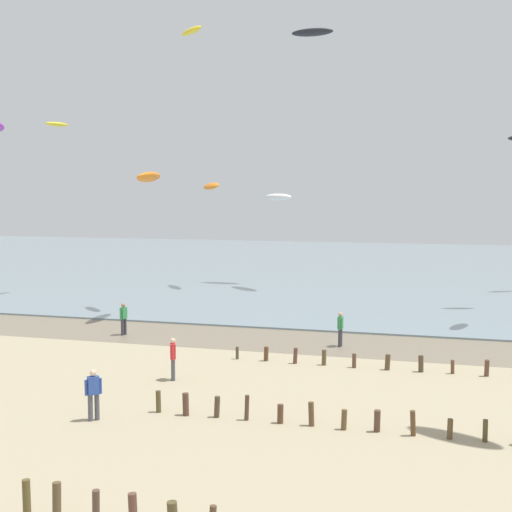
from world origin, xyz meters
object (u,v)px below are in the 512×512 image
Objects in this scene: person_nearest_camera at (340,328)px; kite_aloft_13 at (312,32)px; kite_aloft_0 at (211,186)px; person_trailing_behind at (93,393)px; kite_aloft_9 at (192,31)px; kite_aloft_7 at (278,197)px; kite_aloft_10 at (149,177)px; kite_aloft_11 at (57,124)px; person_right_flank at (173,357)px; person_far_down_beach at (124,318)px.

kite_aloft_13 is (-6.01, 23.15, 19.70)m from person_nearest_camera.
kite_aloft_13 is (7.07, 4.88, 12.49)m from kite_aloft_0.
person_trailing_behind is 27.46m from kite_aloft_9.
kite_aloft_10 is at bearing 115.40° from kite_aloft_7.
person_nearest_camera is 23.60m from kite_aloft_0.
kite_aloft_9 is 1.23× the size of kite_aloft_11.
kite_aloft_0 is 5.41m from kite_aloft_7.
kite_aloft_13 is at bearing -19.88° from kite_aloft_10.
kite_aloft_13 reaches higher than kite_aloft_10.
person_trailing_behind is 19.99m from kite_aloft_10.
kite_aloft_7 is (-2.22, 26.66, 6.36)m from person_right_flank.
kite_aloft_13 is at bearing 90.87° from person_right_flank.
kite_aloft_9 is 0.81× the size of kite_aloft_10.
person_far_down_beach and person_trailing_behind have the same top height.
kite_aloft_7 is at bearing 117.28° from kite_aloft_9.
kite_aloft_11 reaches higher than kite_aloft_10.
person_right_flank is at bearing -125.07° from person_nearest_camera.
person_trailing_behind is (-6.15, -13.21, 0.00)m from person_nearest_camera.
person_nearest_camera is at bearing 1.70° from person_far_down_beach.
person_right_flank is 28.17m from kite_aloft_0.
kite_aloft_10 is at bearing -101.79° from kite_aloft_11.
person_far_down_beach is 20.29m from kite_aloft_11.
kite_aloft_7 reaches higher than person_nearest_camera.
person_trailing_behind is at bearing -123.09° from kite_aloft_11.
person_trailing_behind is at bearing 92.05° from kite_aloft_13.
person_nearest_camera is 14.88m from kite_aloft_10.
kite_aloft_0 is 15.16m from kite_aloft_13.
kite_aloft_7 is (3.73, 19.10, 6.36)m from person_far_down_beach.
person_far_down_beach is 0.58× the size of kite_aloft_10.
kite_aloft_10 is (-12.06, 4.33, 7.56)m from person_nearest_camera.
kite_aloft_11 is (-17.20, 19.76, 11.66)m from person_right_flank.
kite_aloft_0 is at bearing 94.88° from person_far_down_beach.
kite_aloft_9 is (2.34, -10.18, 9.50)m from kite_aloft_0.
kite_aloft_10 reaches higher than kite_aloft_7.
kite_aloft_0 reaches higher than person_right_flank.
kite_aloft_9 is 16.07m from kite_aloft_13.
kite_aloft_10 reaches higher than person_trailing_behind.
kite_aloft_10 is at bearing -66.58° from kite_aloft_9.
kite_aloft_11 is at bearing 152.45° from person_nearest_camera.
kite_aloft_10 reaches higher than person_nearest_camera.
person_right_flank and person_trailing_behind have the same top height.
person_nearest_camera is at bearing -1.11° from kite_aloft_0.
kite_aloft_10 is at bearing 96.95° from person_far_down_beach.
kite_aloft_9 is at bearing 84.88° from person_far_down_beach.
person_trailing_behind is 0.52× the size of kite_aloft_7.
kite_aloft_7 is 1.13× the size of kite_aloft_10.
person_far_down_beach is 31.15m from kite_aloft_13.
kite_aloft_0 is 1.52× the size of kite_aloft_11.
kite_aloft_7 is 14.16m from kite_aloft_13.
person_right_flank is 0.58× the size of kite_aloft_10.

